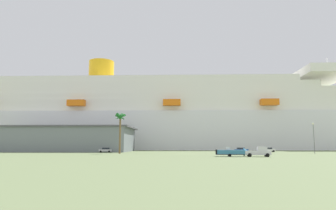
% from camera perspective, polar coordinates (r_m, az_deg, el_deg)
% --- Properties ---
extents(ground_plane, '(600.00, 600.00, 0.00)m').
position_cam_1_polar(ground_plane, '(118.25, 1.95, -8.83)').
color(ground_plane, '#66754C').
extents(cruise_ship, '(301.79, 56.09, 54.16)m').
position_cam_1_polar(cruise_ship, '(155.18, 2.09, -2.90)').
color(cruise_ship, white).
rests_on(cruise_ship, ground_plane).
extents(terminal_building, '(62.15, 30.23, 9.31)m').
position_cam_1_polar(terminal_building, '(122.97, -20.88, -6.11)').
color(terminal_building, slate).
rests_on(terminal_building, ground_plane).
extents(pickup_truck, '(5.86, 3.03, 2.20)m').
position_cam_1_polar(pickup_truck, '(69.71, 16.91, -8.58)').
color(pickup_truck, silver).
rests_on(pickup_truck, ground_plane).
extents(small_boat_on_trailer, '(8.34, 3.20, 2.15)m').
position_cam_1_polar(small_boat_on_trailer, '(69.09, 12.53, -8.81)').
color(small_boat_on_trailer, '#595960').
rests_on(small_boat_on_trailer, ground_plane).
extents(palm_tree, '(3.40, 3.39, 12.11)m').
position_cam_1_polar(palm_tree, '(90.74, -9.10, -3.08)').
color(palm_tree, brown).
rests_on(palm_tree, ground_plane).
extents(street_lamp, '(0.56, 0.56, 9.18)m').
position_cam_1_polar(street_lamp, '(100.28, 26.05, -4.96)').
color(street_lamp, slate).
rests_on(street_lamp, ground_plane).
extents(parked_car_blue_suv, '(4.63, 2.23, 1.58)m').
position_cam_1_polar(parked_car_blue_suv, '(107.95, 13.82, -8.30)').
color(parked_car_blue_suv, '#264C99').
rests_on(parked_car_blue_suv, ground_plane).
extents(parked_car_white_van, '(4.51, 2.73, 1.58)m').
position_cam_1_polar(parked_car_white_van, '(112.84, 18.70, -8.08)').
color(parked_car_white_van, white).
rests_on(parked_car_white_van, ground_plane).
extents(parked_car_silver_sedan, '(4.30, 2.10, 1.58)m').
position_cam_1_polar(parked_car_silver_sedan, '(104.18, -11.83, -8.40)').
color(parked_car_silver_sedan, silver).
rests_on(parked_car_silver_sedan, ground_plane).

